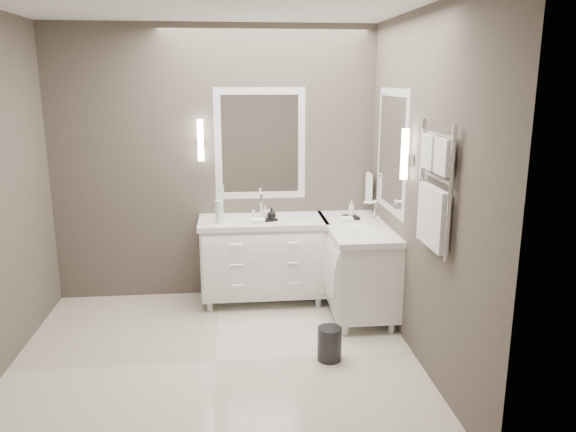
{
  "coord_description": "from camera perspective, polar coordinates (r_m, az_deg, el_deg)",
  "views": [
    {
      "loc": [
        0.15,
        -4.08,
        2.18
      ],
      "look_at": [
        0.65,
        0.7,
        1.0
      ],
      "focal_mm": 35.0,
      "sensor_mm": 36.0,
      "label": 1
    }
  ],
  "objects": [
    {
      "name": "soap_bottle_a",
      "position": [
        5.41,
        -2.34,
        0.43
      ],
      "size": [
        0.07,
        0.07,
        0.12
      ],
      "primitive_type": "imported",
      "rotation": [
        0.0,
        0.0,
        -0.34
      ],
      "color": "white",
      "rests_on": "amenity_tray_back"
    },
    {
      "name": "mirror_right",
      "position": [
        5.12,
        10.48,
        6.49
      ],
      "size": [
        0.02,
        0.9,
        1.1
      ],
      "color": "white",
      "rests_on": "wall_right"
    },
    {
      "name": "towel_ladder",
      "position": [
        4.01,
        14.61,
        2.02
      ],
      "size": [
        0.06,
        0.58,
        0.9
      ],
      "color": "white",
      "rests_on": "wall_right"
    },
    {
      "name": "floor",
      "position": [
        4.63,
        -7.33,
        -14.5
      ],
      "size": [
        3.2,
        3.0,
        0.01
      ],
      "primitive_type": "cube",
      "color": "silver",
      "rests_on": "ground"
    },
    {
      "name": "water_bottle",
      "position": [
        5.32,
        -6.99,
        0.42
      ],
      "size": [
        0.09,
        0.09,
        0.22
      ],
      "primitive_type": "cylinder",
      "rotation": [
        0.0,
        0.0,
        0.16
      ],
      "color": "silver",
      "rests_on": "vanity_back"
    },
    {
      "name": "amenity_tray_right",
      "position": [
        5.52,
        6.42,
        -0.12
      ],
      "size": [
        0.15,
        0.19,
        0.03
      ],
      "primitive_type": "cube",
      "rotation": [
        0.0,
        0.0,
        0.14
      ],
      "color": "black",
      "rests_on": "vanity_right"
    },
    {
      "name": "amenity_tray_back",
      "position": [
        5.41,
        -2.0,
        -0.33
      ],
      "size": [
        0.18,
        0.16,
        0.02
      ],
      "primitive_type": "cube",
      "rotation": [
        0.0,
        0.0,
        0.33
      ],
      "color": "black",
      "rests_on": "vanity_back"
    },
    {
      "name": "waste_bin",
      "position": [
        4.57,
        4.24,
        -12.81
      ],
      "size": [
        0.24,
        0.24,
        0.27
      ],
      "primitive_type": "cylinder",
      "rotation": [
        0.0,
        0.0,
        -0.29
      ],
      "color": "black",
      "rests_on": "floor"
    },
    {
      "name": "wall_front",
      "position": [
        2.71,
        -8.89,
        -4.21
      ],
      "size": [
        3.2,
        0.01,
        2.7
      ],
      "primitive_type": "cube",
      "color": "#514841",
      "rests_on": "floor"
    },
    {
      "name": "vanity_back",
      "position": [
        5.57,
        -2.58,
        -3.93
      ],
      "size": [
        1.24,
        0.59,
        0.97
      ],
      "color": "white",
      "rests_on": "floor"
    },
    {
      "name": "sconce_right",
      "position": [
        4.55,
        11.77,
        6.08
      ],
      "size": [
        0.06,
        0.06,
        0.4
      ],
      "color": "white",
      "rests_on": "wall_right"
    },
    {
      "name": "soap_bottle_c",
      "position": [
        5.5,
        6.45,
        0.81
      ],
      "size": [
        0.08,
        0.08,
        0.16
      ],
      "primitive_type": "imported",
      "rotation": [
        0.0,
        0.0,
        -0.36
      ],
      "color": "white",
      "rests_on": "amenity_tray_right"
    },
    {
      "name": "soap_bottle_b",
      "position": [
        5.37,
        -1.66,
        0.27
      ],
      "size": [
        0.09,
        0.09,
        0.11
      ],
      "primitive_type": "imported",
      "rotation": [
        0.0,
        0.0,
        -0.08
      ],
      "color": "black",
      "rests_on": "amenity_tray_back"
    },
    {
      "name": "sconce_back",
      "position": [
        5.54,
        -8.87,
        7.53
      ],
      "size": [
        0.06,
        0.06,
        0.4
      ],
      "color": "white",
      "rests_on": "wall_back"
    },
    {
      "name": "wall_back",
      "position": [
        5.65,
        -7.42,
        5.21
      ],
      "size": [
        3.2,
        0.01,
        2.7
      ],
      "primitive_type": "cube",
      "color": "#514841",
      "rests_on": "floor"
    },
    {
      "name": "towel_bar_corner",
      "position": [
        5.71,
        8.22,
        2.9
      ],
      "size": [
        0.03,
        0.22,
        0.3
      ],
      "color": "white",
      "rests_on": "wall_right"
    },
    {
      "name": "vanity_right",
      "position": [
        5.39,
        6.99,
        -4.66
      ],
      "size": [
        0.59,
        1.24,
        0.97
      ],
      "color": "white",
      "rests_on": "floor"
    },
    {
      "name": "wall_right",
      "position": [
        4.41,
        13.46,
        2.55
      ],
      "size": [
        0.01,
        3.0,
        2.7
      ],
      "primitive_type": "cube",
      "color": "#514841",
      "rests_on": "floor"
    },
    {
      "name": "mirror_back",
      "position": [
        5.61,
        -2.85,
        7.32
      ],
      "size": [
        0.9,
        0.02,
        1.1
      ],
      "color": "white",
      "rests_on": "wall_back"
    }
  ]
}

